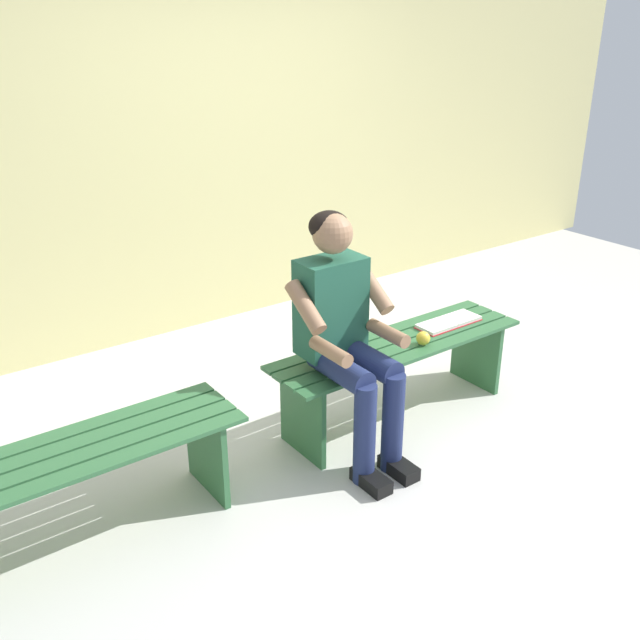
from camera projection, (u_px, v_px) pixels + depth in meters
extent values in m
cube|color=beige|center=(387.00, 593.00, 2.84)|extent=(10.00, 7.00, 0.04)
cube|color=#D1C684|center=(152.00, 118.00, 4.68)|extent=(9.50, 0.24, 3.01)
cube|color=#2D6038|center=(380.00, 334.00, 4.01)|extent=(1.56, 0.11, 0.02)
cube|color=#2D6038|center=(392.00, 340.00, 3.94)|extent=(1.56, 0.11, 0.02)
cube|color=#2D6038|center=(406.00, 347.00, 3.86)|extent=(1.56, 0.11, 0.02)
cube|color=#2D6038|center=(419.00, 354.00, 3.78)|extent=(1.56, 0.11, 0.02)
cube|color=#2D6038|center=(476.00, 351.00, 4.35)|extent=(0.03, 0.37, 0.45)
cube|color=#2D6038|center=(303.00, 416.00, 3.63)|extent=(0.03, 0.37, 0.45)
cube|color=#2D6038|center=(50.00, 438.00, 3.02)|extent=(1.54, 0.11, 0.02)
cube|color=#2D6038|center=(58.00, 450.00, 2.94)|extent=(1.54, 0.11, 0.02)
cube|color=#2D6038|center=(67.00, 462.00, 2.86)|extent=(1.54, 0.11, 0.02)
cube|color=#2D6038|center=(75.00, 475.00, 2.78)|extent=(1.54, 0.11, 0.02)
cube|color=#2D6038|center=(207.00, 451.00, 3.34)|extent=(0.03, 0.37, 0.45)
cube|color=#1E513D|center=(331.00, 306.00, 3.53)|extent=(0.34, 0.20, 0.50)
sphere|color=#936B4C|center=(333.00, 234.00, 3.37)|extent=(0.20, 0.20, 0.20)
ellipsoid|color=black|center=(329.00, 226.00, 3.39)|extent=(0.20, 0.19, 0.15)
cylinder|color=navy|center=(369.00, 360.00, 3.53)|extent=(0.13, 0.40, 0.13)
cylinder|color=navy|center=(340.00, 370.00, 3.43)|extent=(0.13, 0.40, 0.13)
cylinder|color=navy|center=(393.00, 423.00, 3.49)|extent=(0.11, 0.11, 0.54)
cube|color=black|center=(399.00, 468.00, 3.54)|extent=(0.10, 0.22, 0.07)
cylinder|color=navy|center=(365.00, 434.00, 3.39)|extent=(0.11, 0.11, 0.54)
cube|color=black|center=(371.00, 480.00, 3.44)|extent=(0.10, 0.22, 0.07)
cylinder|color=#936B4C|center=(373.00, 289.00, 3.56)|extent=(0.08, 0.28, 0.23)
cylinder|color=#936B4C|center=(388.00, 333.00, 3.49)|extent=(0.07, 0.26, 0.07)
cylinder|color=#936B4C|center=(306.00, 307.00, 3.33)|extent=(0.08, 0.28, 0.23)
cylinder|color=#936B4C|center=(331.00, 351.00, 3.30)|extent=(0.07, 0.26, 0.07)
sphere|color=gold|center=(423.00, 338.00, 3.84)|extent=(0.08, 0.08, 0.08)
cube|color=white|center=(461.00, 318.00, 4.17)|extent=(0.20, 0.15, 0.02)
cube|color=white|center=(436.00, 326.00, 4.06)|extent=(0.20, 0.15, 0.02)
cube|color=red|center=(449.00, 324.00, 4.12)|extent=(0.41, 0.16, 0.01)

